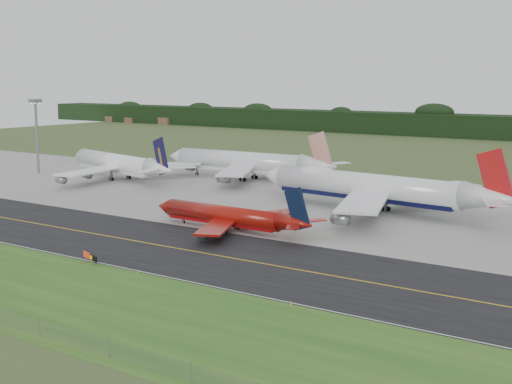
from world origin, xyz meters
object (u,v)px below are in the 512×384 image
object	(u,v)px
jet_red_737	(231,217)
floodlight_mast	(36,122)
jet_ba_747	(374,188)
jet_star_tail	(248,163)
jet_navy_gold	(120,164)
taxiway_sign	(90,257)

from	to	relation	value
jet_red_737	floodlight_mast	xyz separation A→B (m)	(-106.62, 36.36, 13.82)
jet_ba_747	jet_star_tail	distance (m)	61.40
floodlight_mast	jet_ba_747	bearing A→B (deg)	-0.45
jet_red_737	jet_navy_gold	world-z (taller)	jet_navy_gold
jet_red_737	taxiway_sign	xyz separation A→B (m)	(-3.75, -34.78, -1.73)
jet_red_737	jet_navy_gold	distance (m)	83.64
jet_navy_gold	jet_red_737	bearing A→B (deg)	-29.04
taxiway_sign	jet_navy_gold	bearing A→B (deg)	132.62
jet_navy_gold	jet_star_tail	bearing A→B (deg)	33.37
jet_ba_747	jet_star_tail	world-z (taller)	jet_ba_747
jet_star_tail	jet_ba_747	bearing A→B (deg)	-26.15
jet_red_737	jet_star_tail	bearing A→B (deg)	122.56
jet_red_737	floodlight_mast	world-z (taller)	floodlight_mast
jet_red_737	taxiway_sign	size ratio (longest dim) A/B	7.89
jet_red_737	taxiway_sign	bearing A→B (deg)	-96.16
jet_ba_747	jet_navy_gold	xyz separation A→B (m)	(-88.33, 5.18, -0.97)
jet_navy_gold	taxiway_sign	world-z (taller)	jet_navy_gold
jet_star_tail	jet_red_737	bearing A→B (deg)	-57.44
jet_red_737	jet_star_tail	distance (m)	74.16
jet_ba_747	floodlight_mast	world-z (taller)	floodlight_mast
jet_red_737	floodlight_mast	distance (m)	113.49
floodlight_mast	taxiway_sign	bearing A→B (deg)	-34.67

